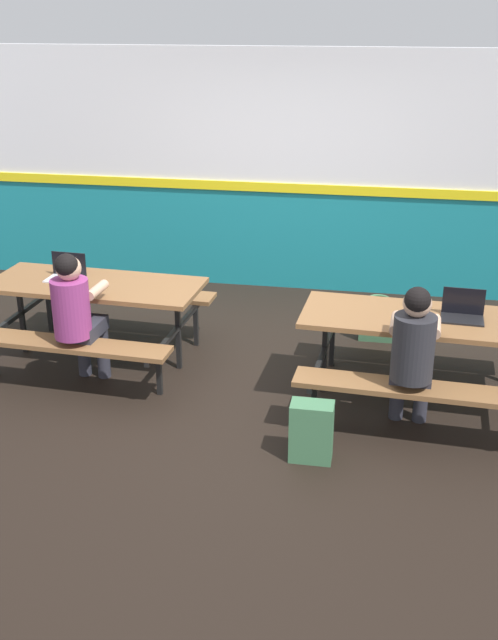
# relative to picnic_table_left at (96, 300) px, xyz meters

# --- Properties ---
(ground_plane) EXTENTS (10.00, 10.00, 0.02)m
(ground_plane) POSITION_rel_picnic_table_left_xyz_m (1.40, -0.10, -0.58)
(ground_plane) COLOR black
(accent_backdrop) EXTENTS (8.00, 0.14, 2.60)m
(accent_backdrop) POSITION_rel_picnic_table_left_xyz_m (1.40, 2.27, 0.67)
(accent_backdrop) COLOR teal
(accent_backdrop) RESTS_ON ground
(picnic_table_left) EXTENTS (1.90, 1.65, 0.74)m
(picnic_table_left) POSITION_rel_picnic_table_left_xyz_m (0.00, 0.00, 0.00)
(picnic_table_left) COLOR brown
(picnic_table_left) RESTS_ON ground
(picnic_table_right) EXTENTS (1.90, 1.65, 0.74)m
(picnic_table_right) POSITION_rel_picnic_table_left_xyz_m (2.79, -0.29, 0.00)
(picnic_table_right) COLOR brown
(picnic_table_right) RESTS_ON ground
(student_nearer) EXTENTS (0.38, 0.53, 1.21)m
(student_nearer) POSITION_rel_picnic_table_left_xyz_m (0.05, -0.56, 0.13)
(student_nearer) COLOR #2D2D38
(student_nearer) RESTS_ON ground
(student_further) EXTENTS (0.38, 0.53, 1.21)m
(student_further) POSITION_rel_picnic_table_left_xyz_m (2.72, -0.85, 0.13)
(student_further) COLOR #2D2D38
(student_further) RESTS_ON ground
(laptop_silver) EXTENTS (0.33, 0.24, 0.22)m
(laptop_silver) POSITION_rel_picnic_table_left_xyz_m (-0.28, 0.05, 0.21)
(laptop_silver) COLOR silver
(laptop_silver) RESTS_ON picnic_table_left
(laptop_dark) EXTENTS (0.33, 0.24, 0.22)m
(laptop_dark) POSITION_rel_picnic_table_left_xyz_m (3.10, -0.27, 0.21)
(laptop_dark) COLOR black
(laptop_dark) RESTS_ON picnic_table_right
(backpack_dark) EXTENTS (0.30, 0.22, 0.44)m
(backpack_dark) POSITION_rel_picnic_table_left_xyz_m (2.05, -1.29, -0.36)
(backpack_dark) COLOR #3F724C
(backpack_dark) RESTS_ON ground
(tote_bag_bright) EXTENTS (0.34, 0.21, 0.43)m
(tote_bag_bright) POSITION_rel_picnic_table_left_xyz_m (2.45, 0.90, -0.38)
(tote_bag_bright) COLOR #3F724C
(tote_bag_bright) RESTS_ON ground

